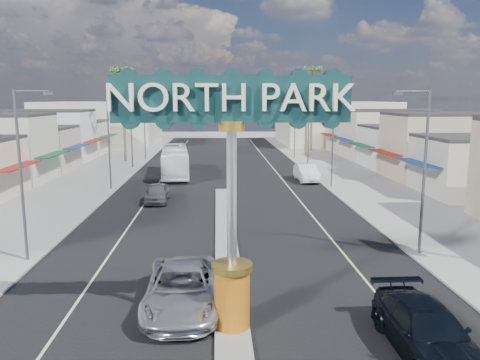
{
  "coord_description": "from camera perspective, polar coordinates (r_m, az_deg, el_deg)",
  "views": [
    {
      "loc": [
        -0.52,
        -14.23,
        8.51
      ],
      "look_at": [
        0.73,
        10.71,
        4.18
      ],
      "focal_mm": 35.0,
      "sensor_mm": 36.0,
      "label": 1
    }
  ],
  "objects": [
    {
      "name": "sidewalk_right",
      "position": [
        47.31,
        15.06,
        -0.79
      ],
      "size": [
        8.0,
        120.0,
        0.12
      ],
      "primitive_type": "cube",
      "color": "gray",
      "rests_on": "ground"
    },
    {
      "name": "traffic_signal_left",
      "position": [
        59.01,
        -11.36,
        5.53
      ],
      "size": [
        5.09,
        0.45,
        6.0
      ],
      "color": "#47474C",
      "rests_on": "ground"
    },
    {
      "name": "palm_right_mid",
      "position": [
        71.55,
        8.19,
        11.41
      ],
      "size": [
        2.6,
        2.6,
        12.1
      ],
      "color": "brown",
      "rests_on": "ground"
    },
    {
      "name": "storefront_row_left",
      "position": [
        62.1,
        -25.13,
        3.82
      ],
      "size": [
        12.0,
        42.0,
        6.0
      ],
      "primitive_type": "cube",
      "color": "beige",
      "rests_on": "ground"
    },
    {
      "name": "car_parked_left",
      "position": [
        39.68,
        -10.02,
        -1.55
      ],
      "size": [
        1.86,
        4.57,
        1.55
      ],
      "primitive_type": "imported",
      "rotation": [
        0.0,
        0.0,
        -0.0
      ],
      "color": "slate",
      "rests_on": "ground"
    },
    {
      "name": "traffic_signal_right",
      "position": [
        59.18,
        6.61,
        5.67
      ],
      "size": [
        5.09,
        0.45,
        6.0
      ],
      "color": "#47474C",
      "rests_on": "ground"
    },
    {
      "name": "streetlight_r_far",
      "position": [
        67.21,
        6.56,
        6.83
      ],
      "size": [
        2.03,
        0.22,
        9.0
      ],
      "color": "#47474C",
      "rests_on": "ground"
    },
    {
      "name": "car_parked_right",
      "position": [
        49.57,
        8.1,
        0.89
      ],
      "size": [
        2.02,
        5.45,
        1.78
      ],
      "primitive_type": "imported",
      "rotation": [
        0.0,
        0.0,
        0.03
      ],
      "color": "white",
      "rests_on": "ground"
    },
    {
      "name": "suv_right",
      "position": [
        17.63,
        21.82,
        -16.68
      ],
      "size": [
        2.41,
        5.81,
        1.68
      ],
      "primitive_type": "imported",
      "rotation": [
        0.0,
        0.0,
        0.01
      ],
      "color": "black",
      "rests_on": "ground"
    },
    {
      "name": "backdrop_far_left",
      "position": [
        91.89,
        -16.49,
        6.62
      ],
      "size": [
        20.0,
        20.0,
        8.0
      ],
      "primitive_type": "cube",
      "color": "#B7B29E",
      "rests_on": "ground"
    },
    {
      "name": "sidewalk_left",
      "position": [
        47.0,
        -19.48,
        -1.09
      ],
      "size": [
        8.0,
        120.0,
        0.12
      ],
      "primitive_type": "cube",
      "color": "gray",
      "rests_on": "ground"
    },
    {
      "name": "streetlight_r_mid",
      "position": [
        45.69,
        11.06,
        5.33
      ],
      "size": [
        2.03,
        0.22,
        9.0
      ],
      "color": "#47474C",
      "rests_on": "ground"
    },
    {
      "name": "palm_left_far",
      "position": [
        65.5,
        -14.17,
        12.16
      ],
      "size": [
        2.6,
        2.6,
        13.1
      ],
      "color": "brown",
      "rests_on": "ground"
    },
    {
      "name": "palm_right_far",
      "position": [
        77.89,
        8.85,
        12.57
      ],
      "size": [
        2.6,
        2.6,
        14.1
      ],
      "color": "brown",
      "rests_on": "ground"
    },
    {
      "name": "storefront_row_right",
      "position": [
        62.5,
        20.3,
        4.17
      ],
      "size": [
        12.0,
        42.0,
        6.0
      ],
      "primitive_type": "cube",
      "color": "#B7B29E",
      "rests_on": "ground"
    },
    {
      "name": "ground",
      "position": [
        45.04,
        -2.15,
        -1.06
      ],
      "size": [
        160.0,
        160.0,
        0.0
      ],
      "primitive_type": "plane",
      "color": "gray",
      "rests_on": "ground"
    },
    {
      "name": "streetlight_l_mid",
      "position": [
        45.45,
        -15.52,
        5.14
      ],
      "size": [
        2.03,
        0.22,
        9.0
      ],
      "color": "#47474C",
      "rests_on": "ground"
    },
    {
      "name": "streetlight_l_far",
      "position": [
        67.05,
        -11.44,
        6.7
      ],
      "size": [
        2.03,
        0.22,
        9.0
      ],
      "color": "#47474C",
      "rests_on": "ground"
    },
    {
      "name": "streetlight_r_near",
      "position": [
        26.81,
        21.29,
        1.79
      ],
      "size": [
        2.03,
        0.22,
        9.0
      ],
      "color": "#47474C",
      "rests_on": "ground"
    },
    {
      "name": "road",
      "position": [
        45.04,
        -2.15,
        -1.06
      ],
      "size": [
        20.0,
        120.0,
        0.01
      ],
      "primitive_type": "cube",
      "color": "black",
      "rests_on": "ground"
    },
    {
      "name": "city_bus",
      "position": [
        52.78,
        -7.94,
        2.28
      ],
      "size": [
        3.84,
        12.09,
        3.31
      ],
      "primitive_type": "imported",
      "rotation": [
        0.0,
        0.0,
        0.09
      ],
      "color": "white",
      "rests_on": "ground"
    },
    {
      "name": "backdrop_far_right",
      "position": [
        92.13,
        11.37,
        6.84
      ],
      "size": [
        20.0,
        20.0,
        8.0
      ],
      "primitive_type": "cube",
      "color": "beige",
      "rests_on": "ground"
    },
    {
      "name": "suv_left",
      "position": [
        19.76,
        -7.12,
        -12.93
      ],
      "size": [
        3.09,
        6.46,
        1.78
      ],
      "primitive_type": "imported",
      "rotation": [
        0.0,
        0.0,
        0.02
      ],
      "color": "#B4B5BA",
      "rests_on": "ground"
    },
    {
      "name": "streetlight_l_near",
      "position": [
        26.4,
        -24.9,
        1.43
      ],
      "size": [
        2.03,
        0.22,
        9.0
      ],
      "color": "#47474C",
      "rests_on": "ground"
    },
    {
      "name": "gateway_sign",
      "position": [
        16.42,
        -1.01,
        0.79
      ],
      "size": [
        8.2,
        1.5,
        9.15
      ],
      "color": "#CD680F",
      "rests_on": "median_island"
    },
    {
      "name": "median_island",
      "position": [
        29.46,
        -1.75,
        -6.79
      ],
      "size": [
        1.3,
        30.0,
        0.16
      ],
      "primitive_type": "cube",
      "color": "gray",
      "rests_on": "ground"
    }
  ]
}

